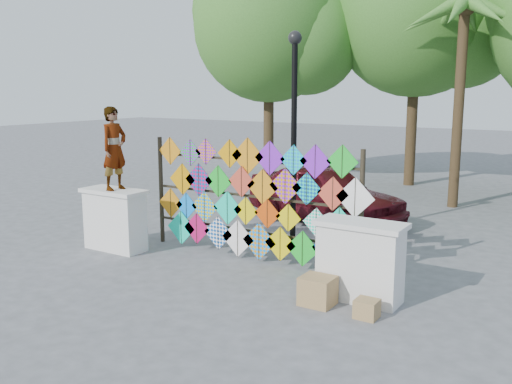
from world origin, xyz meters
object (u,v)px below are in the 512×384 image
Objects in this scene: kite_rack at (252,200)px; lamppost at (294,119)px; sedan at (325,193)px; vendor_woman at (114,149)px.

lamppost is at bearing 81.04° from kite_rack.
kite_rack is 1.98m from lamppost.
kite_rack is 1.15× the size of sedan.
sedan is at bearing 93.17° from kite_rack.
lamppost is at bearing -53.31° from vendor_woman.
vendor_woman is 0.39× the size of sedan.
lamppost is (2.93, 2.20, 0.57)m from vendor_woman.
kite_rack is at bearing -98.96° from lamppost.
kite_rack is at bearing -161.34° from sedan.
vendor_woman is at bearing -143.08° from lamppost.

